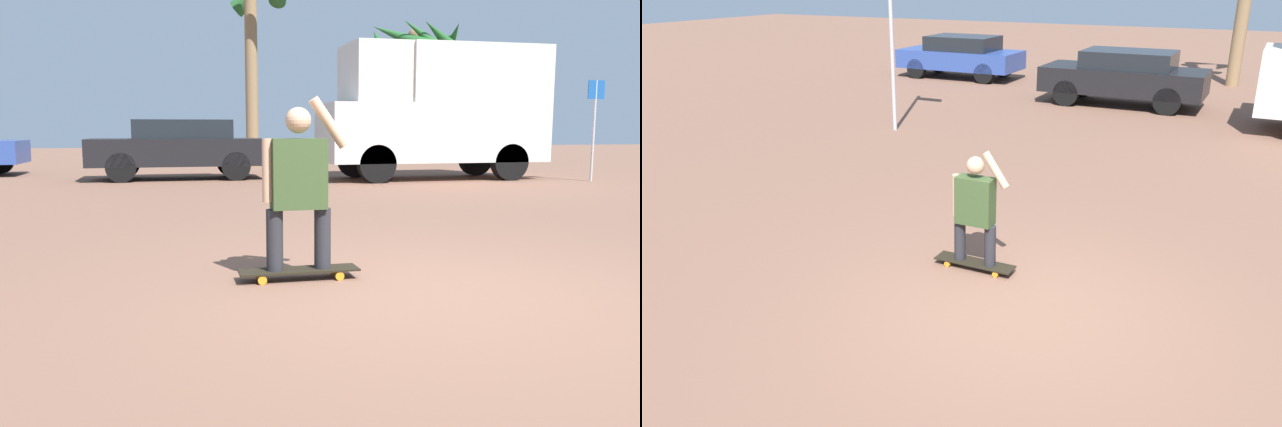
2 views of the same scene
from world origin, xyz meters
TOP-DOWN VIEW (x-y plane):
  - ground_plane at (0.00, 0.00)m, footprint 80.00×80.00m
  - skateboard at (-0.90, 0.69)m, footprint 1.01×0.25m
  - person_skateboarder at (-0.91, 0.69)m, footprint 0.73×0.22m
  - parked_car_black at (-1.72, 11.83)m, footprint 4.36×1.79m
  - parked_car_blue at (-7.93, 14.19)m, footprint 4.18×1.84m

SIDE VIEW (x-z plane):
  - ground_plane at x=0.00m, z-range 0.00..0.00m
  - skateboard at x=-0.90m, z-range 0.03..0.12m
  - parked_car_blue at x=-7.93m, z-range 0.05..1.48m
  - parked_car_black at x=-1.72m, z-range 0.06..1.54m
  - person_skateboarder at x=-0.91m, z-range 0.12..1.56m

